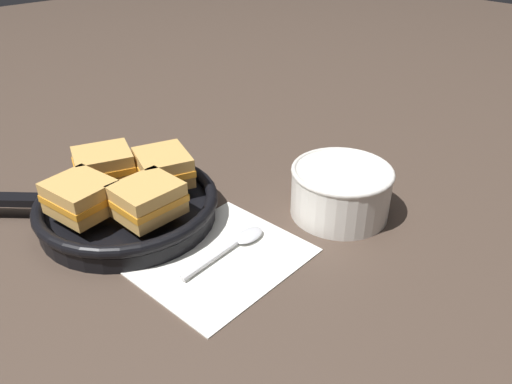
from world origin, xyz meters
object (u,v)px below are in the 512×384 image
(soup_bowl, at_px, (341,188))
(skillet, at_px, (127,207))
(spoon, at_px, (239,242))
(sandwich_near_right, at_px, (104,165))
(sandwich_near_left, at_px, (163,167))
(sandwich_far_left, at_px, (81,197))
(sandwich_far_right, at_px, (147,199))

(soup_bowl, height_order, skillet, soup_bowl)
(spoon, height_order, sandwich_near_right, sandwich_near_right)
(soup_bowl, height_order, sandwich_near_right, sandwich_near_right)
(spoon, height_order, sandwich_near_left, sandwich_near_left)
(spoon, distance_m, sandwich_near_left, 0.17)
(soup_bowl, xyz_separation_m, sandwich_near_left, (-0.18, 0.20, 0.02))
(sandwich_far_left, bearing_deg, sandwich_far_right, -46.86)
(sandwich_near_left, xyz_separation_m, sandwich_far_left, (-0.13, 0.00, 0.00))
(soup_bowl, relative_size, sandwich_near_left, 1.46)
(soup_bowl, distance_m, spoon, 0.18)
(sandwich_near_right, distance_m, sandwich_far_left, 0.09)
(sandwich_near_left, bearing_deg, sandwich_far_right, -136.86)
(skillet, height_order, sandwich_near_right, sandwich_near_right)
(spoon, xyz_separation_m, skillet, (-0.08, 0.16, 0.01))
(sandwich_near_left, bearing_deg, soup_bowl, -48.19)
(sandwich_near_left, relative_size, sandwich_near_right, 0.99)
(sandwich_far_left, bearing_deg, sandwich_near_right, 43.14)
(sandwich_far_right, bearing_deg, sandwich_near_left, 43.14)
(soup_bowl, distance_m, sandwich_far_right, 0.28)
(spoon, xyz_separation_m, sandwich_near_right, (-0.07, 0.23, 0.06))
(sandwich_near_left, height_order, sandwich_far_left, same)
(sandwich_near_left, bearing_deg, sandwich_near_right, 133.14)
(skillet, xyz_separation_m, sandwich_near_left, (0.07, -0.00, 0.04))
(spoon, relative_size, sandwich_far_right, 1.66)
(spoon, bearing_deg, sandwich_near_left, 86.27)
(sandwich_near_right, bearing_deg, sandwich_near_left, -46.86)
(skillet, height_order, sandwich_near_left, sandwich_near_left)
(sandwich_far_left, bearing_deg, sandwich_near_left, -1.86)
(skillet, distance_m, sandwich_near_left, 0.08)
(soup_bowl, distance_m, sandwich_far_left, 0.37)
(spoon, distance_m, sandwich_far_right, 0.14)
(sandwich_near_right, relative_size, sandwich_far_left, 1.07)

